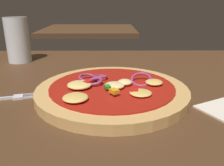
# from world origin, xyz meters

# --- Properties ---
(dining_table) EXTENTS (1.34, 0.90, 0.03)m
(dining_table) POSITION_xyz_m (0.00, 0.00, 0.02)
(dining_table) COLOR #4C301C
(dining_table) RESTS_ON ground
(pizza) EXTENTS (0.30, 0.30, 0.04)m
(pizza) POSITION_xyz_m (-0.03, 0.00, 0.04)
(pizza) COLOR tan
(pizza) RESTS_ON dining_table
(beer_glass) EXTENTS (0.07, 0.07, 0.13)m
(beer_glass) POSITION_xyz_m (-0.31, 0.29, 0.09)
(beer_glass) COLOR silver
(beer_glass) RESTS_ON dining_table
(background_table) EXTENTS (0.63, 0.57, 0.03)m
(background_table) POSITION_xyz_m (-0.17, 1.23, 0.02)
(background_table) COLOR #4C301C
(background_table) RESTS_ON ground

